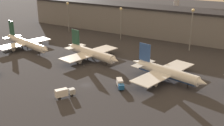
{
  "coord_description": "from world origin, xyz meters",
  "views": [
    {
      "loc": [
        65.76,
        -87.83,
        49.94
      ],
      "look_at": [
        3.83,
        15.09,
        6.0
      ],
      "focal_mm": 45.0,
      "sensor_mm": 36.0,
      "label": 1
    }
  ],
  "objects_px": {
    "airplane_2": "(166,72)",
    "service_vehicle_2": "(120,83)",
    "airplane_1": "(91,53)",
    "service_vehicle_3": "(64,92)",
    "airplane_0": "(26,43)"
  },
  "relations": [
    {
      "from": "airplane_1",
      "to": "airplane_0",
      "type": "bearing_deg",
      "value": -162.33
    },
    {
      "from": "airplane_0",
      "to": "airplane_2",
      "type": "distance_m",
      "value": 88.93
    },
    {
      "from": "airplane_0",
      "to": "service_vehicle_3",
      "type": "relative_size",
      "value": 5.93
    },
    {
      "from": "airplane_0",
      "to": "airplane_1",
      "type": "height_order",
      "value": "airplane_0"
    },
    {
      "from": "service_vehicle_3",
      "to": "airplane_0",
      "type": "bearing_deg",
      "value": 88.82
    },
    {
      "from": "airplane_0",
      "to": "service_vehicle_3",
      "type": "xyz_separation_m",
      "value": [
        61.17,
        -37.31,
        -1.65
      ]
    },
    {
      "from": "airplane_0",
      "to": "airplane_2",
      "type": "bearing_deg",
      "value": 11.85
    },
    {
      "from": "airplane_1",
      "to": "service_vehicle_3",
      "type": "height_order",
      "value": "airplane_1"
    },
    {
      "from": "airplane_0",
      "to": "airplane_1",
      "type": "bearing_deg",
      "value": 17.67
    },
    {
      "from": "airplane_2",
      "to": "service_vehicle_3",
      "type": "xyz_separation_m",
      "value": [
        -27.74,
        -35.69,
        -1.9
      ]
    },
    {
      "from": "airplane_2",
      "to": "service_vehicle_3",
      "type": "relative_size",
      "value": 4.93
    },
    {
      "from": "airplane_2",
      "to": "service_vehicle_2",
      "type": "height_order",
      "value": "airplane_2"
    },
    {
      "from": "airplane_1",
      "to": "service_vehicle_3",
      "type": "xyz_separation_m",
      "value": [
        16.12,
        -41.07,
        -1.84
      ]
    },
    {
      "from": "airplane_2",
      "to": "service_vehicle_2",
      "type": "xyz_separation_m",
      "value": [
        -13.56,
        -16.87,
        -2.02
      ]
    },
    {
      "from": "airplane_2",
      "to": "service_vehicle_3",
      "type": "height_order",
      "value": "airplane_2"
    }
  ]
}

